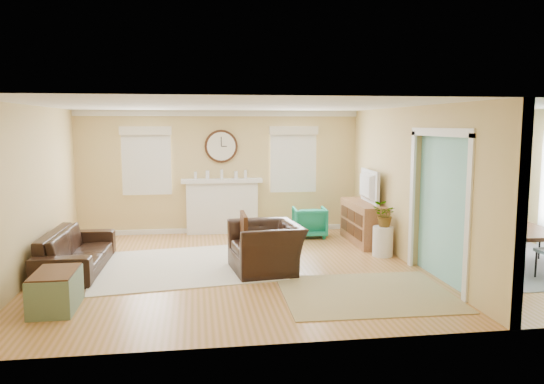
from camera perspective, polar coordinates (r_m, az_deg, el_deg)
The scene contains 25 objects.
floor at distance 8.85m, azimuth 5.46°, elevation -7.88°, with size 9.00×9.00×0.00m, color #A5702D.
wall_back at distance 11.53m, azimuth 2.01°, elevation 2.25°, with size 9.00×0.02×2.60m, color tan.
wall_front at distance 5.77m, azimuth 12.69°, elevation -2.99°, with size 9.00×0.02×2.60m, color tan.
wall_left at distance 8.71m, azimuth -24.54°, elevation -0.04°, with size 0.02×6.00×2.60m, color tan.
ceiling at distance 8.55m, azimuth 5.68°, elevation 9.19°, with size 9.00×6.00×0.02m, color white.
partition at distance 9.34m, azimuth 14.20°, elevation 1.20°, with size 0.17×6.00×2.60m.
fireplace at distance 11.32m, azimuth -5.39°, elevation -1.45°, with size 1.70×0.30×1.17m.
wall_clock at distance 11.29m, azimuth -5.49°, elevation 4.92°, with size 0.70×0.07×0.70m.
window_left at distance 11.31m, azimuth -13.36°, elevation 3.79°, with size 1.05×0.13×1.42m.
window_right at distance 11.46m, azimuth 2.31°, elevation 4.02°, with size 1.05×0.13×1.42m.
pendant at distance 9.71m, azimuth 23.19°, elevation 6.06°, with size 0.30×0.30×0.55m.
rug_cream at distance 8.90m, azimuth -9.61°, elevation -7.82°, with size 2.90×2.52×0.02m, color beige.
rug_jute at distance 7.52m, azimuth 10.12°, elevation -10.69°, with size 2.30×1.88×0.01m, color tan.
rug_grey at distance 9.85m, azimuth 24.57°, elevation -6.91°, with size 2.42×3.03×0.01m, color gray.
sofa at distance 9.04m, azimuth -20.28°, elevation -5.90°, with size 2.19×0.85×0.64m, color black.
eames_chair at distance 8.41m, azimuth -0.65°, elevation -5.98°, with size 1.18×1.03×0.77m, color black.
green_chair at distance 10.97m, azimuth 4.07°, elevation -3.24°, with size 0.66×0.68×0.62m, color #0F7C53.
trunk at distance 7.28m, azimuth -22.25°, elevation -9.78°, with size 0.52×0.85×0.49m.
credenza at distance 10.57m, azimuth 9.90°, elevation -3.24°, with size 0.54×1.59×0.80m.
tv at distance 10.46m, azimuth 9.89°, elevation 0.63°, with size 1.10×0.14×0.64m, color black.
garden_stool at distance 9.57m, azimuth 11.83°, elevation -5.22°, with size 0.36×0.36×0.53m, color white.
potted_plant at distance 9.48m, azimuth 11.91°, elevation -2.40°, with size 0.39×0.34×0.43m, color #337F33.
dining_table at distance 9.79m, azimuth 24.66°, elevation -5.18°, with size 1.77×0.99×0.62m, color #492815.
dining_chair_n at distance 10.61m, azimuth 21.11°, elevation -2.83°, with size 0.47×0.47×0.92m.
dining_chair_w at distance 9.32m, azimuth 21.01°, elevation -3.93°, with size 0.46×0.46×0.98m.
Camera 1 is at (-2.05, -8.30, 2.31)m, focal length 35.00 mm.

